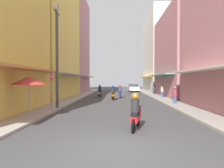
{
  "coord_description": "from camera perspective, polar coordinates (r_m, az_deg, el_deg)",
  "views": [
    {
      "loc": [
        0.02,
        -6.0,
        2.11
      ],
      "look_at": [
        -0.76,
        20.91,
        1.61
      ],
      "focal_mm": 31.28,
      "sensor_mm": 36.0,
      "label": 1
    }
  ],
  "objects": [
    {
      "name": "ground_plane",
      "position": [
        21.95,
        1.6,
        -4.45
      ],
      "size": [
        87.37,
        87.37,
        0.0
      ],
      "primitive_type": "plane",
      "color": "#424244"
    },
    {
      "name": "sidewalk_left",
      "position": [
        22.51,
        -11.21,
        -4.18
      ],
      "size": [
        1.72,
        47.71,
        0.12
      ],
      "primitive_type": "cube",
      "color": "#ADA89E",
      "rests_on": "ground"
    },
    {
      "name": "sidewalk_right",
      "position": [
        22.5,
        14.41,
        -4.19
      ],
      "size": [
        1.72,
        47.71,
        0.12
      ],
      "primitive_type": "cube",
      "color": "#9E9991",
      "rests_on": "ground"
    },
    {
      "name": "building_left_mid",
      "position": [
        25.92,
        -18.95,
        13.89
      ],
      "size": [
        7.05,
        12.69,
        15.79
      ],
      "color": "#EFD159",
      "rests_on": "ground"
    },
    {
      "name": "building_left_far",
      "position": [
        37.13,
        -12.4,
        11.0
      ],
      "size": [
        7.05,
        10.32,
        17.08
      ],
      "color": "#B7727F",
      "rests_on": "ground"
    },
    {
      "name": "building_right_mid",
      "position": [
        26.92,
        20.96,
        7.92
      ],
      "size": [
        7.05,
        11.94,
        10.72
      ],
      "color": "#B7727F",
      "rests_on": "ground"
    },
    {
      "name": "building_right_far",
      "position": [
        39.76,
        14.62,
        8.73
      ],
      "size": [
        7.05,
        13.02,
        14.89
      ],
      "color": "silver",
      "rests_on": "ground"
    },
    {
      "name": "motorbike_white",
      "position": [
        24.56,
        -3.68,
        -2.22
      ],
      "size": [
        0.75,
        1.74,
        1.58
      ],
      "color": "black",
      "rests_on": "ground"
    },
    {
      "name": "motorbike_orange",
      "position": [
        21.05,
        0.24,
        -2.76
      ],
      "size": [
        0.56,
        1.8,
        1.58
      ],
      "color": "black",
      "rests_on": "ground"
    },
    {
      "name": "motorbike_blue",
      "position": [
        23.28,
        2.4,
        -2.39
      ],
      "size": [
        0.55,
        1.81,
        1.58
      ],
      "color": "black",
      "rests_on": "ground"
    },
    {
      "name": "motorbike_red",
      "position": [
        8.49,
        7.0,
        -8.45
      ],
      "size": [
        0.68,
        1.77,
        1.58
      ],
      "color": "black",
      "rests_on": "ground"
    },
    {
      "name": "parked_car",
      "position": [
        36.39,
        6.22,
        -1.1
      ],
      "size": [
        1.94,
        4.17,
        1.45
      ],
      "color": "silver",
      "rests_on": "ground"
    },
    {
      "name": "pedestrian_foreground",
      "position": [
        29.4,
        12.28,
        -1.42
      ],
      "size": [
        0.34,
        0.34,
        1.7
      ],
      "color": "#262628",
      "rests_on": "ground"
    },
    {
      "name": "pedestrian_far",
      "position": [
        17.79,
        17.91,
        -3.23
      ],
      "size": [
        0.34,
        0.34,
        1.59
      ],
      "color": "#334C8C",
      "rests_on": "ground"
    },
    {
      "name": "pedestrian_midway",
      "position": [
        24.17,
        14.48,
        -2.04
      ],
      "size": [
        0.34,
        0.34,
        1.63
      ],
      "color": "#334C8C",
      "rests_on": "ground"
    },
    {
      "name": "vendor_umbrella",
      "position": [
        11.5,
        -23.14,
        0.94
      ],
      "size": [
        1.83,
        1.83,
        2.33
      ],
      "color": "#99999E",
      "rests_on": "ground"
    },
    {
      "name": "utility_pole",
      "position": [
        14.78,
        -15.78,
        7.92
      ],
      "size": [
        0.2,
        1.2,
        7.6
      ],
      "color": "#4C4C4F",
      "rests_on": "ground"
    },
    {
      "name": "street_sign_no_entry",
      "position": [
        13.22,
        -17.28,
        -0.67
      ],
      "size": [
        0.07,
        0.6,
        2.65
      ],
      "color": "gray",
      "rests_on": "ground"
    }
  ]
}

